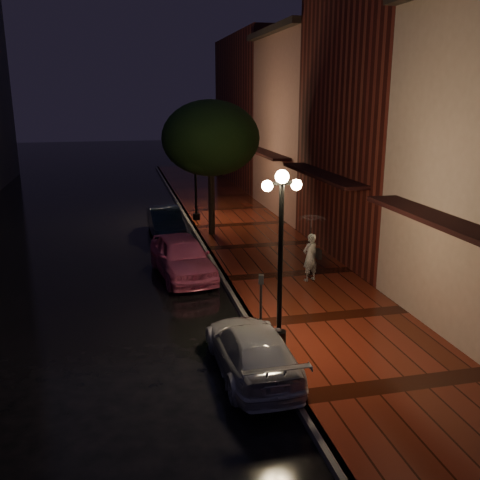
{
  "coord_description": "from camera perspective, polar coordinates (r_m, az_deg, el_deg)",
  "views": [
    {
      "loc": [
        -3.31,
        -16.65,
        6.1
      ],
      "look_at": [
        0.56,
        0.23,
        1.4
      ],
      "focal_mm": 40.0,
      "sensor_mm": 36.0,
      "label": 1
    }
  ],
  "objects": [
    {
      "name": "ground",
      "position": [
        18.04,
        -1.57,
        -4.59
      ],
      "size": [
        120.0,
        120.0,
        0.0
      ],
      "primitive_type": "plane",
      "color": "black",
      "rests_on": "ground"
    },
    {
      "name": "sidewalk",
      "position": [
        18.56,
        5.27,
        -3.83
      ],
      "size": [
        4.5,
        60.0,
        0.15
      ],
      "primitive_type": "cube",
      "color": "#46170C",
      "rests_on": "ground"
    },
    {
      "name": "curb",
      "position": [
        18.02,
        -1.57,
        -4.36
      ],
      "size": [
        0.25,
        60.0,
        0.15
      ],
      "primitive_type": "cube",
      "color": "#595451",
      "rests_on": "ground"
    },
    {
      "name": "storefront_mid",
      "position": [
        21.32,
        16.45,
        12.97
      ],
      "size": [
        5.0,
        8.0,
        11.0
      ],
      "primitive_type": "cube",
      "color": "#511914",
      "rests_on": "ground"
    },
    {
      "name": "storefront_far",
      "position": [
        28.62,
        8.41,
        11.82
      ],
      "size": [
        5.0,
        8.0,
        9.0
      ],
      "primitive_type": "cube",
      "color": "#8C5951",
      "rests_on": "ground"
    },
    {
      "name": "storefront_extra",
      "position": [
        38.09,
        2.89,
        13.51
      ],
      "size": [
        5.0,
        12.0,
        10.0
      ],
      "primitive_type": "cube",
      "color": "#511914",
      "rests_on": "ground"
    },
    {
      "name": "streetlamp_near",
      "position": [
        12.71,
        4.35,
        -0.85
      ],
      "size": [
        0.96,
        0.36,
        4.31
      ],
      "color": "black",
      "rests_on": "sidewalk"
    },
    {
      "name": "streetlamp_far",
      "position": [
        26.15,
        -4.78,
        7.44
      ],
      "size": [
        0.96,
        0.36,
        4.31
      ],
      "color": "black",
      "rests_on": "sidewalk"
    },
    {
      "name": "street_tree",
      "position": [
        23.06,
        -3.13,
        10.55
      ],
      "size": [
        4.16,
        4.16,
        5.8
      ],
      "color": "black",
      "rests_on": "sidewalk"
    },
    {
      "name": "pink_car",
      "position": [
        18.56,
        -6.21,
        -1.75
      ],
      "size": [
        2.2,
        4.42,
        1.45
      ],
      "primitive_type": "imported",
      "rotation": [
        0.0,
        0.0,
        0.12
      ],
      "color": "#CE5482",
      "rests_on": "ground"
    },
    {
      "name": "navy_car",
      "position": [
        24.12,
        -7.95,
        1.92
      ],
      "size": [
        1.48,
        3.86,
        1.26
      ],
      "primitive_type": "imported",
      "rotation": [
        0.0,
        0.0,
        0.04
      ],
      "color": "black",
      "rests_on": "ground"
    },
    {
      "name": "silver_car",
      "position": [
        12.26,
        1.3,
        -11.6
      ],
      "size": [
        1.66,
        3.99,
        1.15
      ],
      "primitive_type": "imported",
      "rotation": [
        0.0,
        0.0,
        3.15
      ],
      "color": "#B8B7BF",
      "rests_on": "ground"
    },
    {
      "name": "woman_with_umbrella",
      "position": [
        17.55,
        7.58,
        0.3
      ],
      "size": [
        0.93,
        0.95,
        2.25
      ],
      "rotation": [
        0.0,
        0.0,
        3.51
      ],
      "color": "white",
      "rests_on": "sidewalk"
    },
    {
      "name": "parking_meter",
      "position": [
        14.05,
        2.25,
        -5.97
      ],
      "size": [
        0.16,
        0.13,
        1.46
      ],
      "rotation": [
        0.0,
        0.0,
        -0.29
      ],
      "color": "black",
      "rests_on": "sidewalk"
    }
  ]
}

